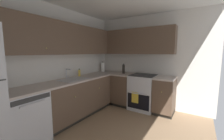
# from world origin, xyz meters

# --- Properties ---
(wall_back) EXTENTS (3.94, 0.05, 2.44)m
(wall_back) POSITION_xyz_m (0.00, 1.50, 1.22)
(wall_back) COLOR silver
(wall_back) RESTS_ON ground_plane
(wall_right) EXTENTS (0.05, 3.05, 2.44)m
(wall_right) POSITION_xyz_m (1.95, 0.00, 1.22)
(wall_right) COLOR silver
(wall_right) RESTS_ON ground_plane
(dishwasher) EXTENTS (0.60, 0.63, 0.85)m
(dishwasher) POSITION_xyz_m (-0.75, 1.17, 0.43)
(dishwasher) COLOR silver
(dishwasher) RESTS_ON ground_plane
(lower_cabinets_back) EXTENTS (1.76, 0.62, 0.85)m
(lower_cabinets_back) POSITION_xyz_m (0.44, 1.18, 0.43)
(lower_cabinets_back) COLOR brown
(lower_cabinets_back) RESTS_ON ground_plane
(countertop_back) EXTENTS (2.97, 0.60, 0.03)m
(countertop_back) POSITION_xyz_m (0.44, 1.18, 0.87)
(countertop_back) COLOR #B7A89E
(countertop_back) RESTS_ON lower_cabinets_back
(lower_cabinets_right) EXTENTS (0.62, 1.57, 0.85)m
(lower_cabinets_right) POSITION_xyz_m (1.62, 0.11, 0.43)
(lower_cabinets_right) COLOR brown
(lower_cabinets_right) RESTS_ON ground_plane
(countertop_right) EXTENTS (0.60, 1.57, 0.03)m
(countertop_right) POSITION_xyz_m (1.62, 0.11, 0.87)
(countertop_right) COLOR #B7A89E
(countertop_right) RESTS_ON lower_cabinets_right
(oven_range) EXTENTS (0.68, 0.62, 1.04)m
(oven_range) POSITION_xyz_m (1.64, 0.06, 0.45)
(oven_range) COLOR silver
(oven_range) RESTS_ON ground_plane
(upper_cabinets_back) EXTENTS (2.65, 0.34, 0.65)m
(upper_cabinets_back) POSITION_xyz_m (0.28, 1.32, 1.75)
(upper_cabinets_back) COLOR brown
(upper_cabinets_right) EXTENTS (0.32, 2.12, 0.65)m
(upper_cabinets_right) POSITION_xyz_m (1.76, 0.41, 1.75)
(upper_cabinets_right) COLOR brown
(sink) EXTENTS (0.59, 0.40, 0.10)m
(sink) POSITION_xyz_m (0.29, 1.15, 0.84)
(sink) COLOR #B7B7BC
(sink) RESTS_ON countertop_back
(faucet) EXTENTS (0.07, 0.16, 0.22)m
(faucet) POSITION_xyz_m (0.29, 1.35, 1.02)
(faucet) COLOR silver
(faucet) RESTS_ON countertop_back
(soap_bottle) EXTENTS (0.05, 0.05, 0.19)m
(soap_bottle) POSITION_xyz_m (0.67, 1.36, 0.97)
(soap_bottle) COLOR gold
(soap_bottle) RESTS_ON countertop_back
(paper_towel_roll) EXTENTS (0.11, 0.11, 0.33)m
(paper_towel_roll) POSITION_xyz_m (1.62, 1.34, 1.02)
(paper_towel_roll) COLOR white
(paper_towel_roll) RESTS_ON countertop_back
(oil_bottle) EXTENTS (0.07, 0.07, 0.27)m
(oil_bottle) POSITION_xyz_m (1.62, 0.63, 1.01)
(oil_bottle) COLOR black
(oil_bottle) RESTS_ON countertop_right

